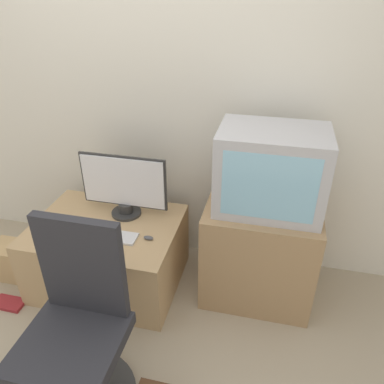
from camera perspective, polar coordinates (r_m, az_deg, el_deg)
wall_back at (r=2.62m, az=-5.54°, el=15.66°), size 4.40×0.05×2.60m
desk at (r=2.75m, az=-12.55°, el=-9.08°), size 0.98×0.75×0.49m
side_stand at (r=2.57m, az=10.14°, el=-8.94°), size 0.72×0.52×0.70m
main_monitor at (r=2.57m, az=-10.35°, el=0.88°), size 0.60×0.21×0.45m
keyboard at (r=2.47m, az=-12.04°, el=-6.58°), size 0.32×0.12×0.01m
mouse at (r=2.41m, az=-6.66°, el=-6.95°), size 0.06×0.03×0.02m
crt_tv at (r=2.26m, az=11.92°, el=3.21°), size 0.63×0.44×0.51m
office_chair at (r=2.04m, az=-17.07°, el=-20.33°), size 0.56×0.56×1.02m
cardboard_box_lower at (r=3.10m, az=-25.75°, el=-9.33°), size 0.26×0.21×0.27m
book at (r=2.94m, az=-26.10°, el=-14.98°), size 0.21×0.12×0.02m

